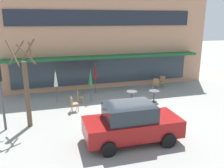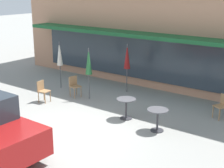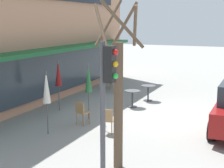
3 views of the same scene
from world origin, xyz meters
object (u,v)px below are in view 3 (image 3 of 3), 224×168
Objects in this scene: patio_umbrella_green_folded at (88,79)px; cafe_chair_2 at (82,111)px; cafe_table_near_wall at (148,90)px; cafe_chair_0 at (113,82)px; patio_umbrella_cream_folded at (58,73)px; cafe_chair_3 at (110,79)px; street_tree at (118,92)px; cafe_table_streetside at (132,96)px; cafe_chair_1 at (108,119)px; traffic_light_pole at (107,91)px; patio_umbrella_corner_open at (46,88)px.

patio_umbrella_green_folded is 1.34m from cafe_chair_2.
cafe_table_near_wall is 0.85× the size of cafe_chair_0.
cafe_table_near_wall is at bearing -16.28° from patio_umbrella_green_folded.
patio_umbrella_cream_folded reaches higher than cafe_chair_2.
cafe_chair_0 and cafe_chair_3 have the same top height.
patio_umbrella_green_folded is at bearing 7.43° from cafe_chair_2.
street_tree is at bearing -155.77° from cafe_chair_0.
patio_umbrella_cream_folded is (-3.28, 2.97, 1.11)m from cafe_table_near_wall.
cafe_chair_3 is (3.60, 2.70, 0.01)m from cafe_table_streetside.
cafe_table_near_wall is 1.48m from cafe_table_streetside.
cafe_chair_2 is (0.56, 1.32, 0.00)m from cafe_chair_1.
cafe_table_near_wall is at bearing 11.73° from traffic_light_pole.
cafe_table_near_wall is 9.15m from traffic_light_pole.
street_tree reaches higher than cafe_table_near_wall.
patio_umbrella_green_folded and patio_umbrella_cream_folded have the same top height.
patio_umbrella_corner_open is 7.55m from cafe_chair_0.
patio_umbrella_cream_folded is 3.95m from cafe_chair_1.
cafe_table_near_wall is at bearing -14.78° from patio_umbrella_corner_open.
cafe_chair_0 is 1.00× the size of cafe_chair_1.
patio_umbrella_green_folded reaches higher than cafe_table_near_wall.
patio_umbrella_green_folded is at bearing 31.76° from traffic_light_pole.
patio_umbrella_green_folded reaches higher than cafe_chair_1.
street_tree reaches higher than cafe_chair_1.
patio_umbrella_corner_open is 8.46m from cafe_chair_3.
street_tree is at bearing -162.92° from cafe_table_streetside.
patio_umbrella_cream_folded is at bearing 137.88° from cafe_table_near_wall.
cafe_chair_3 is at bearing 25.16° from street_tree.
patio_umbrella_corner_open is at bearing 168.01° from patio_umbrella_green_folded.
cafe_table_near_wall is 1.00× the size of cafe_table_streetside.
traffic_light_pole is at bearing -138.98° from patio_umbrella_cream_folded.
cafe_chair_1 is 8.10m from cafe_chair_3.
patio_umbrella_green_folded is 2.47× the size of cafe_chair_0.
cafe_chair_1 is 0.26× the size of traffic_light_pole.
patio_umbrella_corner_open is at bearing 163.99° from cafe_table_streetside.
patio_umbrella_corner_open is at bearing 52.31° from traffic_light_pole.
street_tree is at bearing 9.64° from traffic_light_pole.
cafe_chair_0 is (4.58, -0.57, -1.10)m from patio_umbrella_cream_folded.
cafe_chair_0 is 9.94m from street_tree.
cafe_chair_1 is at bearing -172.13° from cafe_table_streetside.
cafe_table_streetside is 3.47m from cafe_chair_0.
street_tree is at bearing -142.87° from patio_umbrella_green_folded.
cafe_table_streetside is at bearing -143.13° from cafe_chair_3.
cafe_chair_2 is 0.20× the size of street_tree.
cafe_table_streetside is at bearing -55.78° from patio_umbrella_cream_folded.
patio_umbrella_green_folded reaches higher than cafe_chair_0.
cafe_chair_3 is (7.43, 3.23, 0.00)m from cafe_chair_1.
traffic_light_pole is (-10.09, -4.22, 1.77)m from cafe_chair_0.
cafe_chair_1 is (-3.83, -0.53, 0.01)m from cafe_table_streetside.
cafe_table_streetside is 3.44m from patio_umbrella_cream_folded.
street_tree reaches higher than traffic_light_pole.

